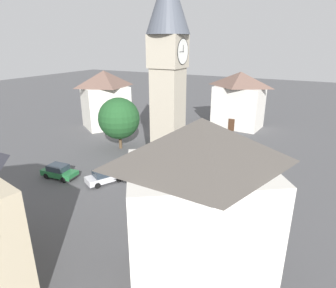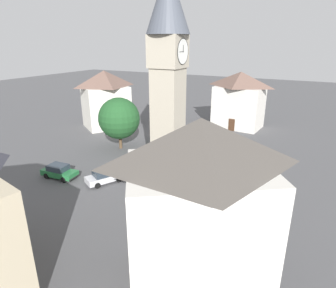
# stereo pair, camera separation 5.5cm
# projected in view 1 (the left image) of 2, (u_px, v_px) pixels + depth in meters

# --- Properties ---
(ground_plane) EXTENTS (200.00, 200.00, 0.00)m
(ground_plane) POSITION_uv_depth(u_px,v_px,m) (168.00, 173.00, 33.72)
(ground_plane) COLOR #4C4C4F
(clock_tower) EXTENTS (4.43, 4.43, 21.80)m
(clock_tower) POSITION_uv_depth(u_px,v_px,m) (168.00, 61.00, 29.43)
(clock_tower) COLOR gray
(clock_tower) RESTS_ON ground
(car_blue_kerb) EXTENTS (3.08, 4.46, 1.53)m
(car_blue_kerb) POSITION_uv_depth(u_px,v_px,m) (194.00, 133.00, 46.05)
(car_blue_kerb) COLOR silver
(car_blue_kerb) RESTS_ON ground
(car_silver_kerb) EXTENTS (3.66, 4.38, 1.53)m
(car_silver_kerb) POSITION_uv_depth(u_px,v_px,m) (237.00, 169.00, 33.06)
(car_silver_kerb) COLOR white
(car_silver_kerb) RESTS_ON ground
(car_red_corner) EXTENTS (2.08, 4.26, 1.53)m
(car_red_corner) POSITION_uv_depth(u_px,v_px,m) (59.00, 171.00, 32.37)
(car_red_corner) COLOR #236B38
(car_red_corner) RESTS_ON ground
(car_white_side) EXTENTS (4.44, 3.40, 1.53)m
(car_white_side) POSITION_uv_depth(u_px,v_px,m) (105.00, 176.00, 31.22)
(car_white_side) COLOR silver
(car_white_side) RESTS_ON ground
(pedestrian) EXTENTS (0.43, 0.41, 1.69)m
(pedestrian) POSITION_uv_depth(u_px,v_px,m) (239.00, 150.00, 38.18)
(pedestrian) COLOR black
(pedestrian) RESTS_ON ground
(tree) EXTENTS (5.82, 5.82, 7.36)m
(tree) POSITION_uv_depth(u_px,v_px,m) (119.00, 118.00, 40.17)
(tree) COLOR brown
(tree) RESTS_ON ground
(building_shop_left) EXTENTS (9.98, 9.60, 9.97)m
(building_shop_left) POSITION_uv_depth(u_px,v_px,m) (106.00, 99.00, 50.66)
(building_shop_left) COLOR silver
(building_shop_left) RESTS_ON ground
(building_terrace_right) EXTENTS (10.07, 10.60, 10.79)m
(building_terrace_right) POSITION_uv_depth(u_px,v_px,m) (198.00, 205.00, 16.86)
(building_terrace_right) COLOR beige
(building_terrace_right) RESTS_ON ground
(building_hall_far) EXTENTS (6.58, 8.92, 9.78)m
(building_hall_far) POSITION_uv_depth(u_px,v_px,m) (239.00, 100.00, 50.43)
(building_hall_far) COLOR beige
(building_hall_far) RESTS_ON ground
(lamp_post) EXTENTS (0.36, 0.36, 4.99)m
(lamp_post) POSITION_uv_depth(u_px,v_px,m) (197.00, 134.00, 37.20)
(lamp_post) COLOR black
(lamp_post) RESTS_ON ground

